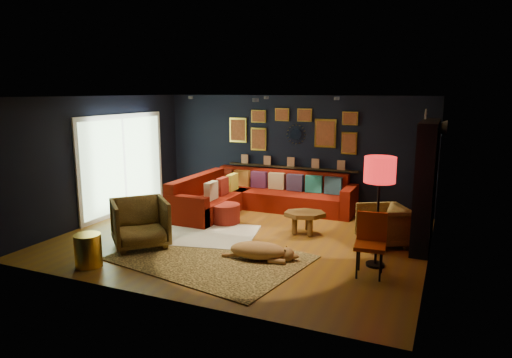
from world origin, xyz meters
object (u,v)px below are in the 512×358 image
at_px(dog, 258,247).
at_px(floor_lamp, 380,174).
at_px(gold_stool, 88,250).
at_px(sectional, 252,197).
at_px(pouf, 226,213).
at_px(armchair_right, 383,223).
at_px(orange_chair, 371,239).
at_px(armchair_left, 140,221).
at_px(coffee_table, 305,216).

bearing_deg(dog, floor_lamp, 5.68).
bearing_deg(gold_stool, sectional, 76.19).
height_order(pouf, gold_stool, gold_stool).
relative_size(armchair_right, orange_chair, 0.85).
relative_size(floor_lamp, dog, 1.37).
relative_size(armchair_left, armchair_right, 1.19).
distance_m(coffee_table, floor_lamp, 2.18).
bearing_deg(floor_lamp, sectional, 143.88).
bearing_deg(pouf, gold_stool, -107.31).
bearing_deg(floor_lamp, orange_chair, -94.69).
distance_m(sectional, coffee_table, 1.98).
bearing_deg(floor_lamp, armchair_right, 92.69).
height_order(sectional, dog, sectional).
bearing_deg(coffee_table, floor_lamp, -36.39).
xyz_separation_m(sectional, armchair_right, (3.06, -1.21, 0.07)).
relative_size(pouf, orange_chair, 0.63).
relative_size(sectional, pouf, 5.83).
height_order(coffee_table, pouf, coffee_table).
bearing_deg(armchair_left, dog, -40.91).
distance_m(armchair_left, dog, 2.18).
bearing_deg(floor_lamp, coffee_table, 143.61).
bearing_deg(dog, sectional, 105.64).
xyz_separation_m(sectional, floor_lamp, (3.11, -2.27, 1.14)).
distance_m(coffee_table, armchair_right, 1.46).
height_order(floor_lamp, dog, floor_lamp).
bearing_deg(sectional, armchair_right, -21.52).
height_order(armchair_left, dog, armchair_left).
bearing_deg(orange_chair, sectional, 134.55).
bearing_deg(sectional, armchair_left, -105.35).
relative_size(pouf, gold_stool, 1.13).
bearing_deg(dog, armchair_right, 32.05).
bearing_deg(sectional, coffee_table, -35.86).
height_order(sectional, pouf, sectional).
height_order(coffee_table, gold_stool, gold_stool).
xyz_separation_m(sectional, armchair_left, (-0.82, -2.99, 0.15)).
relative_size(armchair_right, gold_stool, 1.53).
height_order(sectional, floor_lamp, floor_lamp).
relative_size(pouf, armchair_left, 0.62).
relative_size(sectional, armchair_left, 3.64).
relative_size(orange_chair, dog, 0.73).
relative_size(coffee_table, armchair_right, 1.22).
xyz_separation_m(coffee_table, armchair_left, (-2.43, -1.83, 0.11)).
bearing_deg(pouf, armchair_right, -1.08).
relative_size(gold_stool, floor_lamp, 0.30).
height_order(armchair_right, dog, armchair_right).
bearing_deg(armchair_right, sectional, -141.93).
bearing_deg(pouf, armchair_left, -111.64).
distance_m(coffee_table, gold_stool, 3.91).
bearing_deg(dog, orange_chair, -5.33).
bearing_deg(orange_chair, pouf, 149.99).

